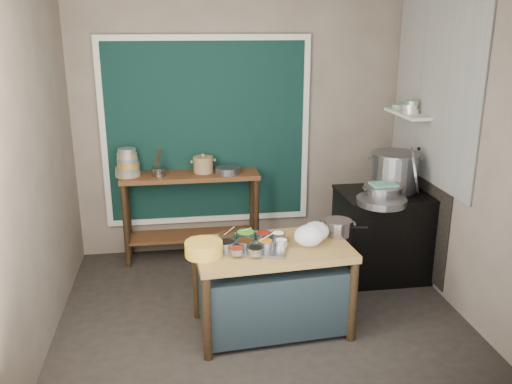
{
  "coord_description": "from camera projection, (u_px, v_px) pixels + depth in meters",
  "views": [
    {
      "loc": [
        -0.68,
        -4.27,
        2.47
      ],
      "look_at": [
        0.0,
        0.25,
        1.04
      ],
      "focal_mm": 38.0,
      "sensor_mm": 36.0,
      "label": 1
    }
  ],
  "objects": [
    {
      "name": "green_cloth",
      "position": [
        384.0,
        184.0,
        5.12
      ],
      "size": [
        0.25,
        0.2,
        0.02
      ],
      "primitive_type": "cube",
      "rotation": [
        0.0,
        0.0,
        0.06
      ],
      "color": "#5A9A81",
      "rests_on": "steamer"
    },
    {
      "name": "soot_patch",
      "position": [
        419.0,
        205.0,
        5.52
      ],
      "size": [
        0.01,
        1.3,
        1.3
      ],
      "primitive_type": "cube",
      "color": "black",
      "rests_on": "right_wall"
    },
    {
      "name": "curtain_panel",
      "position": [
        207.0,
        132.0,
        5.8
      ],
      "size": [
        2.1,
        0.02,
        1.9
      ],
      "primitive_type": "cube",
      "color": "black",
      "rests_on": "back_wall"
    },
    {
      "name": "condiment_bowls",
      "position": [
        249.0,
        241.0,
        4.32
      ],
      "size": [
        0.57,
        0.45,
        0.07
      ],
      "color": "gray",
      "rests_on": "condiment_tray"
    },
    {
      "name": "stove_top",
      "position": [
        387.0,
        194.0,
        5.32
      ],
      "size": [
        0.92,
        0.69,
        0.03
      ],
      "primitive_type": "cube",
      "color": "black",
      "rests_on": "stove_block"
    },
    {
      "name": "ceramic_crock",
      "position": [
        203.0,
        165.0,
        5.74
      ],
      "size": [
        0.26,
        0.26,
        0.15
      ],
      "primitive_type": null,
      "rotation": [
        0.0,
        0.0,
        0.17
      ],
      "color": "olive",
      "rests_on": "back_counter"
    },
    {
      "name": "plastic_bag_a",
      "position": [
        309.0,
        236.0,
        4.34
      ],
      "size": [
        0.3,
        0.28,
        0.18
      ],
      "primitive_type": "ellipsoid",
      "rotation": [
        0.0,
        0.0,
        0.42
      ],
      "color": "white",
      "rests_on": "prep_table"
    },
    {
      "name": "shelf_bowl_green",
      "position": [
        398.0,
        107.0,
        5.64
      ],
      "size": [
        0.16,
        0.16,
        0.04
      ],
      "primitive_type": "cylinder",
      "rotation": [
        0.0,
        0.0,
        0.34
      ],
      "color": "gray",
      "rests_on": "wall_shelf"
    },
    {
      "name": "floor",
      "position": [
        260.0,
        311.0,
        4.87
      ],
      "size": [
        3.5,
        3.0,
        0.02
      ],
      "primitive_type": "cube",
      "color": "#29241F",
      "rests_on": "ground"
    },
    {
      "name": "right_wall",
      "position": [
        460.0,
        152.0,
        4.7
      ],
      "size": [
        0.02,
        3.0,
        2.8
      ],
      "primitive_type": "cube",
      "color": "#7B6D5F",
      "rests_on": "floor"
    },
    {
      "name": "stock_pot",
      "position": [
        394.0,
        172.0,
        5.33
      ],
      "size": [
        0.54,
        0.54,
        0.38
      ],
      "primitive_type": null,
      "rotation": [
        0.0,
        0.0,
        -0.12
      ],
      "color": "gray",
      "rests_on": "stove_top"
    },
    {
      "name": "wide_bowl",
      "position": [
        228.0,
        170.0,
        5.71
      ],
      "size": [
        0.31,
        0.31,
        0.07
      ],
      "primitive_type": "cylinder",
      "rotation": [
        0.0,
        0.0,
        -0.17
      ],
      "color": "gray",
      "rests_on": "back_counter"
    },
    {
      "name": "tile_panel",
      "position": [
        434.0,
        92.0,
        5.08
      ],
      "size": [
        0.02,
        1.7,
        1.7
      ],
      "primitive_type": "cube",
      "color": "#B2B2AA",
      "rests_on": "right_wall"
    },
    {
      "name": "shelf_bowl_stack",
      "position": [
        411.0,
        107.0,
        5.35
      ],
      "size": [
        0.16,
        0.16,
        0.13
      ],
      "color": "silver",
      "rests_on": "wall_shelf"
    },
    {
      "name": "plastic_bag_b",
      "position": [
        315.0,
        232.0,
        4.44
      ],
      "size": [
        0.28,
        0.26,
        0.17
      ],
      "primitive_type": "ellipsoid",
      "rotation": [
        0.0,
        0.0,
        -0.35
      ],
      "color": "white",
      "rests_on": "prep_table"
    },
    {
      "name": "yellow_basin",
      "position": [
        204.0,
        249.0,
        4.17
      ],
      "size": [
        0.39,
        0.39,
        0.11
      ],
      "primitive_type": "cylinder",
      "rotation": [
        0.0,
        0.0,
        0.41
      ],
      "color": "gold",
      "rests_on": "prep_table"
    },
    {
      "name": "pot_lid",
      "position": [
        415.0,
        170.0,
        5.25
      ],
      "size": [
        0.28,
        0.47,
        0.45
      ],
      "primitive_type": "cylinder",
      "rotation": [
        0.0,
        1.36,
        -0.39
      ],
      "color": "gray",
      "rests_on": "stove_top"
    },
    {
      "name": "shallow_pan",
      "position": [
        382.0,
        201.0,
        4.96
      ],
      "size": [
        0.58,
        0.58,
        0.06
      ],
      "primitive_type": "cylinder",
      "rotation": [
        0.0,
        0.0,
        0.33
      ],
      "color": "gray",
      "rests_on": "stove_top"
    },
    {
      "name": "back_counter",
      "position": [
        192.0,
        216.0,
        5.85
      ],
      "size": [
        1.45,
        0.4,
        0.95
      ],
      "primitive_type": "cube",
      "color": "#593219",
      "rests_on": "floor"
    },
    {
      "name": "bowl_stack",
      "position": [
        128.0,
        164.0,
        5.59
      ],
      "size": [
        0.26,
        0.26,
        0.29
      ],
      "color": "tan",
      "rests_on": "back_counter"
    },
    {
      "name": "condiment_tray",
      "position": [
        253.0,
        246.0,
        4.33
      ],
      "size": [
        0.63,
        0.53,
        0.02
      ],
      "primitive_type": "cube",
      "rotation": [
        0.0,
        0.0,
        -0.3
      ],
      "color": "gray",
      "rests_on": "prep_table"
    },
    {
      "name": "prep_table",
      "position": [
        272.0,
        288.0,
        4.48
      ],
      "size": [
        1.3,
        0.82,
        0.75
      ],
      "primitive_type": "cube",
      "rotation": [
        0.0,
        0.0,
        0.08
      ],
      "color": "olive",
      "rests_on": "floor"
    },
    {
      "name": "left_wall",
      "position": [
        37.0,
        167.0,
        4.2
      ],
      "size": [
        0.02,
        3.0,
        2.8
      ],
      "primitive_type": "cube",
      "color": "#7B6D5F",
      "rests_on": "floor"
    },
    {
      "name": "wall_shelf",
      "position": [
        408.0,
        114.0,
        5.42
      ],
      "size": [
        0.22,
        0.7,
        0.03
      ],
      "primitive_type": "cube",
      "color": "beige",
      "rests_on": "right_wall"
    },
    {
      "name": "curtain_frame",
      "position": [
        207.0,
        132.0,
        5.79
      ],
      "size": [
        2.22,
        0.03,
        2.02
      ],
      "primitive_type": null,
      "color": "beige",
      "rests_on": "back_wall"
    },
    {
      "name": "saucepan",
      "position": [
        338.0,
        227.0,
        4.58
      ],
      "size": [
        0.3,
        0.3,
        0.13
      ],
      "primitive_type": null,
      "rotation": [
        0.0,
        0.0,
        -0.3
      ],
      "color": "gray",
      "rests_on": "prep_table"
    },
    {
      "name": "stove_block",
      "position": [
        384.0,
        235.0,
        5.45
      ],
      "size": [
        0.9,
        0.68,
        0.85
      ],
      "primitive_type": "cube",
      "color": "black",
      "rests_on": "floor"
    },
    {
      "name": "steamer",
      "position": [
        383.0,
        191.0,
        5.14
      ],
      "size": [
        0.4,
        0.4,
        0.12
      ],
      "primitive_type": null,
      "rotation": [
        0.0,
        0.0,
        0.06
      ],
      "color": "gray",
      "rests_on": "stove_top"
    },
    {
      "name": "back_wall",
      "position": [
        239.0,
        126.0,
        5.87
      ],
      "size": [
        3.5,
        0.02,
        2.8
      ],
      "primitive_type": "cube",
      "color": "#7B6D5F",
      "rests_on": "floor"
    },
    {
      "name": "utensil_cup",
      "position": [
        159.0,
        172.0,
        5.62
      ],
      "size": [
        0.18,
        0.18,
        0.09
      ],
      "primitive_type": "cylinder",
      "rotation": [
        0.0,
        0.0,
        0.31
      ],
      "color": "gray",
      "rests_on": "back_counter"
    }
  ]
}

